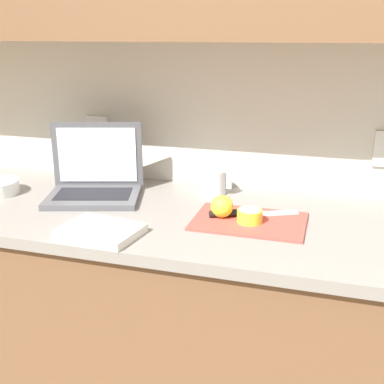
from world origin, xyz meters
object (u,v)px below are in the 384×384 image
object	(u,v)px
laptop	(95,179)
knife	(238,213)
measuring_cup	(213,182)
lemon_whole_beside	(222,206)
lemon_half_cut	(250,216)
cutting_board	(249,221)

from	to	relation	value
laptop	knife	size ratio (longest dim) A/B	1.38
laptop	measuring_cup	world-z (taller)	laptop
knife	lemon_whole_beside	distance (m)	0.06
laptop	measuring_cup	distance (m)	0.42
knife	lemon_half_cut	xyz separation A→B (m)	(0.04, -0.04, 0.01)
measuring_cup	lemon_whole_beside	bearing A→B (deg)	-69.94
lemon_half_cut	lemon_whole_beside	size ratio (longest dim) A/B	1.09
lemon_half_cut	laptop	bearing A→B (deg)	168.70
knife	measuring_cup	distance (m)	0.26
knife	lemon_half_cut	distance (m)	0.06
knife	lemon_whole_beside	size ratio (longest dim) A/B	3.86
knife	measuring_cup	xyz separation A→B (m)	(-0.14, 0.22, 0.03)
knife	lemon_whole_beside	bearing A→B (deg)	-179.12
cutting_board	lemon_whole_beside	distance (m)	0.09
measuring_cup	lemon_half_cut	bearing A→B (deg)	-55.28
laptop	measuring_cup	xyz separation A→B (m)	(0.39, 0.14, -0.02)
lemon_half_cut	measuring_cup	bearing A→B (deg)	124.72
lemon_half_cut	lemon_whole_beside	distance (m)	0.09
cutting_board	knife	distance (m)	0.05
laptop	cutting_board	distance (m)	0.58
laptop	cutting_board	world-z (taller)	laptop
laptop	lemon_whole_beside	xyz separation A→B (m)	(0.48, -0.10, -0.02)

